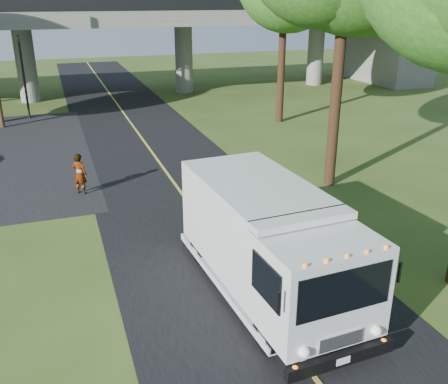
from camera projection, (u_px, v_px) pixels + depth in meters
name	position (u px, v px, depth m)	size (l,w,h in m)	color
ground	(291.00, 346.00, 11.36)	(120.00, 120.00, 0.00)	#384B1A
road	(181.00, 193.00, 20.15)	(7.00, 90.00, 0.02)	black
lane_line	(181.00, 192.00, 20.14)	(0.12, 90.00, 0.01)	gold
overpass	(107.00, 37.00, 37.83)	(54.00, 10.00, 7.30)	slate
traffic_signal	(23.00, 68.00, 31.22)	(0.18, 0.22, 5.20)	black
step_van	(268.00, 239.00, 12.83)	(2.98, 7.10, 2.92)	silver
pedestrian	(80.00, 174.00, 19.80)	(0.61, 0.40, 1.68)	gray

